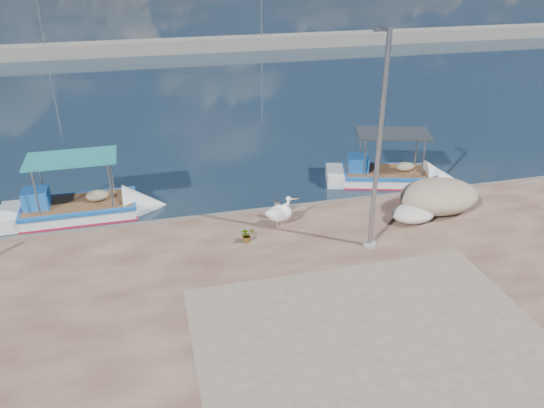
{
  "coord_description": "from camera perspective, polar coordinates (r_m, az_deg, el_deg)",
  "views": [
    {
      "loc": [
        -4.05,
        -12.41,
        9.65
      ],
      "look_at": [
        0.0,
        3.8,
        1.3
      ],
      "focal_mm": 35.0,
      "sensor_mm": 36.0,
      "label": 1
    }
  ],
  "objects": [
    {
      "name": "ground",
      "position": [
        16.23,
        3.3,
        -9.97
      ],
      "size": [
        1400.0,
        1400.0,
        0.0
      ],
      "primitive_type": "plane",
      "color": "#162635",
      "rests_on": "ground"
    },
    {
      "name": "quay_patch",
      "position": [
        14.06,
        11.1,
        -14.64
      ],
      "size": [
        9.0,
        7.0,
        0.01
      ],
      "primitive_type": "cube",
      "color": "gray",
      "rests_on": "quay"
    },
    {
      "name": "breakwater",
      "position": [
        53.34,
        -9.88,
        16.42
      ],
      "size": [
        120.0,
        2.2,
        7.5
      ],
      "color": "gray",
      "rests_on": "ground"
    },
    {
      "name": "boat_left",
      "position": [
        21.89,
        -20.07,
        -0.69
      ],
      "size": [
        5.94,
        2.05,
        2.85
      ],
      "rotation": [
        0.0,
        0.0,
        0.01
      ],
      "color": "white",
      "rests_on": "ground"
    },
    {
      "name": "boat_right",
      "position": [
        24.05,
        12.29,
        2.8
      ],
      "size": [
        5.88,
        3.31,
        2.69
      ],
      "rotation": [
        0.0,
        0.0,
        -0.28
      ],
      "color": "white",
      "rests_on": "ground"
    },
    {
      "name": "pelican",
      "position": [
        18.65,
        0.89,
        -0.94
      ],
      "size": [
        1.17,
        0.56,
        1.14
      ],
      "rotation": [
        0.0,
        0.0,
        0.02
      ],
      "color": "tan",
      "rests_on": "quay"
    },
    {
      "name": "lamp_post",
      "position": [
        16.65,
        11.32,
        5.45
      ],
      "size": [
        0.44,
        0.96,
        7.0
      ],
      "color": "gray",
      "rests_on": "quay"
    },
    {
      "name": "bollard_near",
      "position": [
        19.2,
        0.58,
        -0.54
      ],
      "size": [
        0.25,
        0.25,
        0.75
      ],
      "color": "gray",
      "rests_on": "quay"
    },
    {
      "name": "potted_plant",
      "position": [
        17.86,
        -2.72,
        -3.33
      ],
      "size": [
        0.56,
        0.52,
        0.52
      ],
      "primitive_type": "imported",
      "rotation": [
        0.0,
        0.0,
        0.28
      ],
      "color": "#33722D",
      "rests_on": "quay"
    },
    {
      "name": "net_pile_c",
      "position": [
        20.66,
        17.47,
        0.8
      ],
      "size": [
        3.05,
        2.18,
        1.2
      ],
      "primitive_type": "ellipsoid",
      "color": "#C5AF92",
      "rests_on": "quay"
    },
    {
      "name": "net_pile_d",
      "position": [
        19.79,
        14.93,
        -0.98
      ],
      "size": [
        1.6,
        1.2,
        0.6
      ],
      "primitive_type": "ellipsoid",
      "color": "silver",
      "rests_on": "quay"
    }
  ]
}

